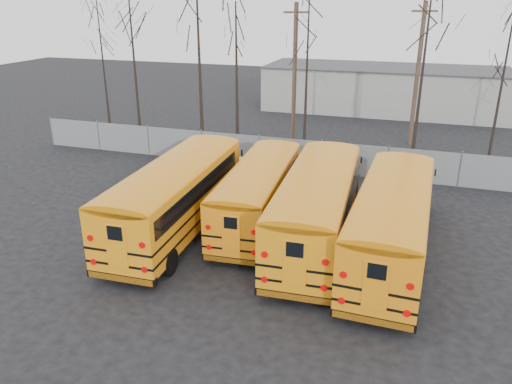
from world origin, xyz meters
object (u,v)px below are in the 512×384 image
(bus_c, at_px, (318,201))
(utility_pole_left, at_px, (295,75))
(bus_a, at_px, (178,190))
(bus_d, at_px, (393,216))
(utility_pole_right, at_px, (417,74))
(bus_b, at_px, (260,188))

(bus_c, distance_m, utility_pole_left, 16.12)
(bus_a, height_order, bus_d, bus_a)
(utility_pole_right, bearing_deg, bus_b, -130.28)
(bus_a, relative_size, bus_b, 1.12)
(bus_d, bearing_deg, utility_pole_left, 118.92)
(bus_c, xyz_separation_m, utility_pole_left, (-4.90, 15.04, 3.10))
(bus_b, relative_size, bus_d, 0.91)
(bus_d, relative_size, utility_pole_left, 1.21)
(bus_b, relative_size, utility_pole_left, 1.10)
(bus_c, bearing_deg, bus_a, -176.19)
(bus_a, bearing_deg, utility_pole_right, 60.31)
(bus_d, height_order, utility_pole_left, utility_pole_left)
(bus_a, height_order, utility_pole_right, utility_pole_right)
(bus_a, xyz_separation_m, bus_b, (3.24, 2.01, -0.23))
(utility_pole_left, distance_m, utility_pole_right, 8.68)
(bus_b, xyz_separation_m, bus_c, (3.04, -1.23, 0.22))
(bus_a, distance_m, utility_pole_right, 21.14)
(bus_c, distance_m, utility_pole_right, 18.36)
(bus_d, bearing_deg, utility_pole_right, 91.10)
(utility_pole_left, xyz_separation_m, utility_pole_right, (8.24, 2.74, 0.04))
(bus_d, xyz_separation_m, utility_pole_left, (-8.09, 15.64, 3.13))
(bus_a, distance_m, bus_c, 6.33)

